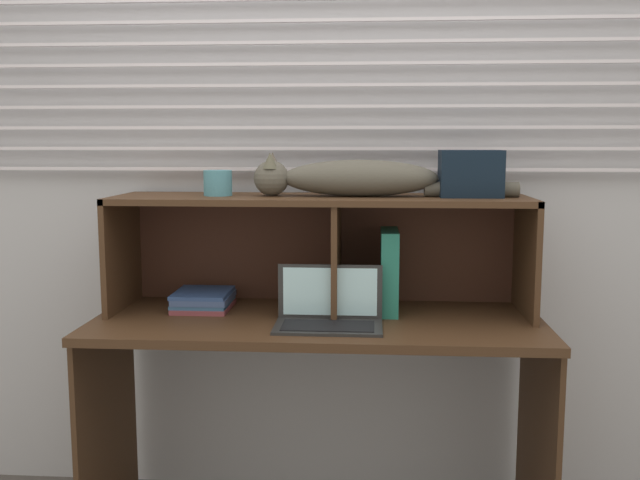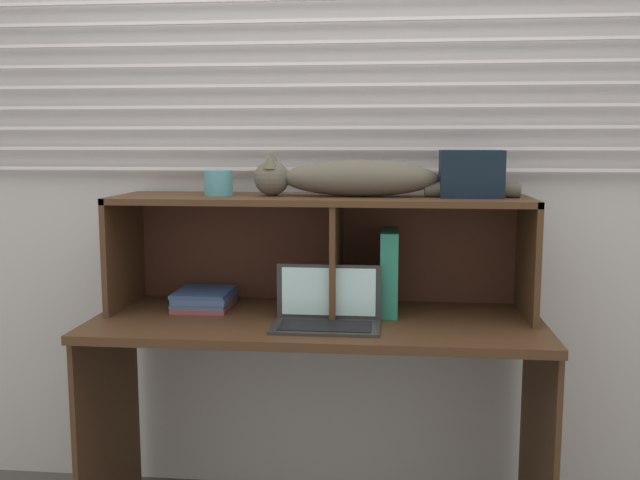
# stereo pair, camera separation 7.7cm
# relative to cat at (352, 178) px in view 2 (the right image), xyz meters

# --- Properties ---
(back_panel_with_blinds) EXTENTS (4.40, 0.08, 2.50)m
(back_panel_with_blinds) POSITION_rel_cat_xyz_m (-0.11, 0.24, 0.01)
(back_panel_with_blinds) COLOR #B7B7BC
(back_panel_with_blinds) RESTS_ON ground
(desk) EXTENTS (1.53, 0.62, 0.78)m
(desk) POSITION_rel_cat_xyz_m (-0.11, -0.11, -0.62)
(desk) COLOR #432B19
(desk) RESTS_ON ground
(hutch_shelf_unit) EXTENTS (1.46, 0.38, 0.41)m
(hutch_shelf_unit) POSITION_rel_cat_xyz_m (-0.11, 0.03, -0.18)
(hutch_shelf_unit) COLOR #432B19
(hutch_shelf_unit) RESTS_ON desk
(cat) EXTENTS (0.92, 0.15, 0.15)m
(cat) POSITION_rel_cat_xyz_m (0.00, 0.00, 0.00)
(cat) COLOR #534E44
(cat) RESTS_ON hutch_shelf_unit
(laptop) EXTENTS (0.35, 0.20, 0.19)m
(laptop) POSITION_rel_cat_xyz_m (-0.07, -0.21, -0.43)
(laptop) COLOR #282828
(laptop) RESTS_ON desk
(binder_upright) EXTENTS (0.06, 0.23, 0.29)m
(binder_upright) POSITION_rel_cat_xyz_m (0.13, 0.00, -0.33)
(binder_upright) COLOR #257864
(binder_upright) RESTS_ON desk
(book_stack) EXTENTS (0.20, 0.23, 0.06)m
(book_stack) POSITION_rel_cat_xyz_m (-0.54, -0.00, -0.44)
(book_stack) COLOR brown
(book_stack) RESTS_ON desk
(small_basket) EXTENTS (0.10, 0.10, 0.09)m
(small_basket) POSITION_rel_cat_xyz_m (-0.47, 0.00, -0.02)
(small_basket) COLOR teal
(small_basket) RESTS_ON hutch_shelf_unit
(storage_box) EXTENTS (0.21, 0.14, 0.16)m
(storage_box) POSITION_rel_cat_xyz_m (0.41, 0.00, 0.02)
(storage_box) COLOR black
(storage_box) RESTS_ON hutch_shelf_unit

